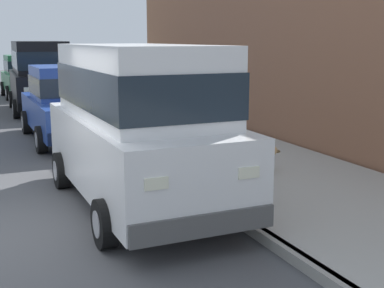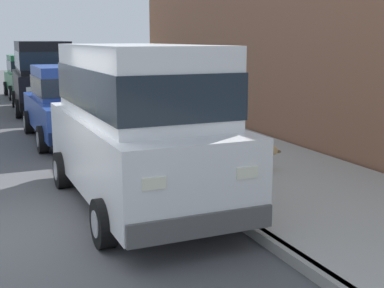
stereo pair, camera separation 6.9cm
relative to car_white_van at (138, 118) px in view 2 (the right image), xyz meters
The scene contains 8 objects.
curb 1.79m from the car_white_van, 31.28° to the right, with size 0.16×64.00×0.14m, color gray.
sidewalk 3.19m from the car_white_van, 12.46° to the right, with size 3.60×64.00×0.14m, color #A8A59E.
car_white_van is the anchor object (origin of this frame).
car_blue_sedan 6.03m from the car_white_van, 90.45° to the left, with size 2.09×4.63×1.92m.
car_black_van 11.90m from the car_white_van, 89.87° to the left, with size 2.25×4.96×2.52m.
car_green_hatchback 17.21m from the car_white_van, 89.99° to the left, with size 2.04×3.85×1.88m.
dog_tan 2.94m from the car_white_van, 15.55° to the left, with size 0.73×0.35×0.49m.
building_facade 6.18m from the car_white_van, 36.15° to the left, with size 0.50×20.00×4.71m, color #8C5B42.
Camera 2 is at (-0.14, -7.10, 2.61)m, focal length 48.91 mm.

